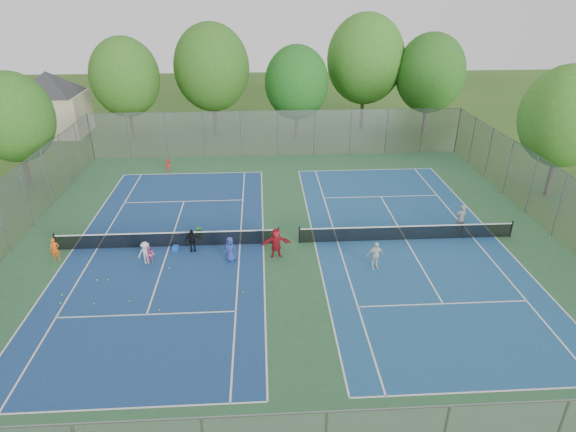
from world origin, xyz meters
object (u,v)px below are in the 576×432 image
object	(u,v)px
ball_crate	(176,248)
net_left	(168,240)
net_right	(406,233)
instructor	(461,218)
ball_hopper	(199,233)

from	to	relation	value
ball_crate	net_left	bearing A→B (deg)	134.95
net_left	net_right	bearing A→B (deg)	0.00
ball_crate	instructor	xyz separation A→B (m)	(17.11, 1.32, 0.75)
net_right	instructor	bearing A→B (deg)	13.63
net_left	net_right	size ratio (longest dim) A/B	1.00
net_left	ball_hopper	distance (m)	1.96
net_right	instructor	xyz separation A→B (m)	(3.56, 0.86, 0.44)
net_left	instructor	distance (m)	17.59
net_left	ball_crate	size ratio (longest dim) A/B	38.99
instructor	ball_crate	bearing A→B (deg)	2.30
net_left	instructor	size ratio (longest dim) A/B	7.19
net_right	ball_hopper	world-z (taller)	net_right
net_left	ball_hopper	xyz separation A→B (m)	(1.64, 1.07, -0.16)
net_right	ball_crate	xyz separation A→B (m)	(-13.55, -0.45, -0.31)
net_left	net_right	distance (m)	14.00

